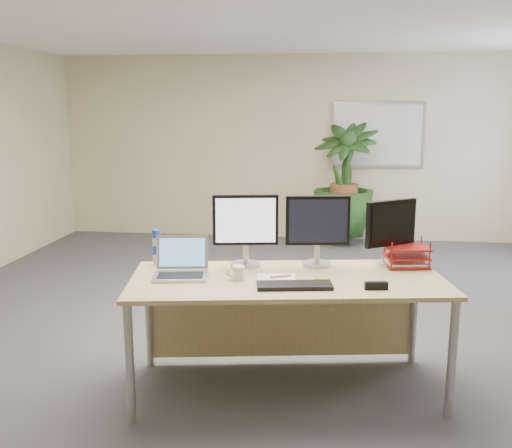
# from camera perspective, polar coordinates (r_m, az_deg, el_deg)

# --- Properties ---
(floor) EXTENTS (8.00, 8.00, 0.00)m
(floor) POSITION_cam_1_polar(r_m,az_deg,el_deg) (4.90, 1.06, -11.67)
(floor) COLOR #49484D
(floor) RESTS_ON ground
(back_wall) EXTENTS (7.00, 0.04, 2.70)m
(back_wall) POSITION_cam_1_polar(r_m,az_deg,el_deg) (8.52, 3.94, 7.58)
(back_wall) COLOR #C8B38E
(back_wall) RESTS_ON floor
(ceiling) EXTENTS (7.00, 8.00, 0.02)m
(ceiling) POSITION_cam_1_polar(r_m,az_deg,el_deg) (4.57, 1.19, 21.20)
(ceiling) COLOR white
(ceiling) RESTS_ON back_wall
(whiteboard) EXTENTS (1.30, 0.04, 0.95)m
(whiteboard) POSITION_cam_1_polar(r_m,az_deg,el_deg) (8.49, 12.15, 8.69)
(whiteboard) COLOR silver
(whiteboard) RESTS_ON back_wall
(desk) EXTENTS (2.22, 1.21, 0.81)m
(desk) POSITION_cam_1_polar(r_m,az_deg,el_deg) (4.03, 3.00, -7.26)
(desk) COLOR tan
(desk) RESTS_ON floor
(floor_plant) EXTENTS (1.09, 1.09, 1.50)m
(floor_plant) POSITION_cam_1_polar(r_m,az_deg,el_deg) (8.19, 8.77, 3.09)
(floor_plant) COLOR #193D16
(floor_plant) RESTS_ON floor
(monitor_left) EXTENTS (0.47, 0.21, 0.52)m
(monitor_left) POSITION_cam_1_polar(r_m,az_deg,el_deg) (4.07, -1.05, -0.15)
(monitor_left) COLOR #B4B4B9
(monitor_left) RESTS_ON desk
(monitor_right) EXTENTS (0.46, 0.21, 0.51)m
(monitor_right) POSITION_cam_1_polar(r_m,az_deg,el_deg) (4.10, 6.18, -0.20)
(monitor_right) COLOR #B4B4B9
(monitor_right) RESTS_ON desk
(monitor_dark) EXTENTS (0.37, 0.28, 0.48)m
(monitor_dark) POSITION_cam_1_polar(r_m,az_deg,el_deg) (4.22, 13.34, -0.40)
(monitor_dark) COLOR #B4B4B9
(monitor_dark) RESTS_ON desk
(laptop) EXTENTS (0.40, 0.36, 0.26)m
(laptop) POSITION_cam_1_polar(r_m,az_deg,el_deg) (3.93, -7.48, -4.22)
(laptop) COLOR #B3B3B8
(laptop) RESTS_ON desk
(keyboard) EXTENTS (0.50, 0.23, 0.03)m
(keyboard) POSITION_cam_1_polar(r_m,az_deg,el_deg) (3.66, 3.87, -6.15)
(keyboard) COLOR black
(keyboard) RESTS_ON desk
(coffee_mug) EXTENTS (0.12, 0.08, 0.09)m
(coffee_mug) POSITION_cam_1_polar(r_m,az_deg,el_deg) (3.80, -1.82, -4.89)
(coffee_mug) COLOR white
(coffee_mug) RESTS_ON desk
(spiral_notebook) EXTENTS (0.27, 0.21, 0.01)m
(spiral_notebook) POSITION_cam_1_polar(r_m,az_deg,el_deg) (3.83, 2.01, -5.44)
(spiral_notebook) COLOR white
(spiral_notebook) RESTS_ON desk
(orange_pen) EXTENTS (0.14, 0.07, 0.01)m
(orange_pen) POSITION_cam_1_polar(r_m,az_deg,el_deg) (3.83, 2.48, -5.24)
(orange_pen) COLOR #DC4918
(orange_pen) RESTS_ON spiral_notebook
(yellow_highlighter) EXTENTS (0.11, 0.02, 0.01)m
(yellow_highlighter) POSITION_cam_1_polar(r_m,az_deg,el_deg) (3.81, 6.64, -5.53)
(yellow_highlighter) COLOR yellow
(yellow_highlighter) RESTS_ON desk
(water_bottle) EXTENTS (0.07, 0.07, 0.26)m
(water_bottle) POSITION_cam_1_polar(r_m,az_deg,el_deg) (4.20, -9.90, -2.38)
(water_bottle) COLOR silver
(water_bottle) RESTS_ON desk
(letter_tray) EXTENTS (0.33, 0.27, 0.14)m
(letter_tray) POSITION_cam_1_polar(r_m,az_deg,el_deg) (4.25, 14.80, -3.29)
(letter_tray) COLOR maroon
(letter_tray) RESTS_ON desk
(stapler) EXTENTS (0.15, 0.06, 0.05)m
(stapler) POSITION_cam_1_polar(r_m,az_deg,el_deg) (3.69, 11.92, -6.05)
(stapler) COLOR black
(stapler) RESTS_ON desk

